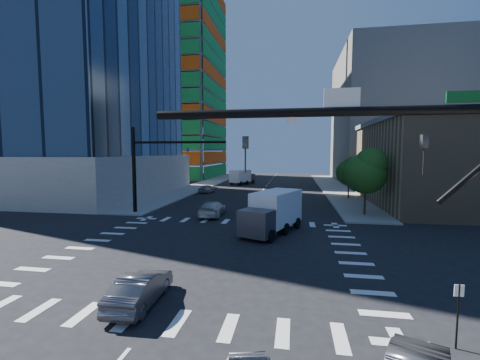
# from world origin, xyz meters

# --- Properties ---
(ground) EXTENTS (160.00, 160.00, 0.00)m
(ground) POSITION_xyz_m (0.00, 0.00, 0.00)
(ground) COLOR black
(ground) RESTS_ON ground
(road_markings) EXTENTS (20.00, 20.00, 0.01)m
(road_markings) POSITION_xyz_m (0.00, 0.00, 0.01)
(road_markings) COLOR silver
(road_markings) RESTS_ON ground
(sidewalk_ne) EXTENTS (5.00, 60.00, 0.15)m
(sidewalk_ne) POSITION_xyz_m (12.50, 40.00, 0.07)
(sidewalk_ne) COLOR gray
(sidewalk_ne) RESTS_ON ground
(sidewalk_nw) EXTENTS (5.00, 60.00, 0.15)m
(sidewalk_nw) POSITION_xyz_m (-12.50, 40.00, 0.07)
(sidewalk_nw) COLOR gray
(sidewalk_nw) RESTS_ON ground
(construction_building) EXTENTS (25.16, 34.50, 70.60)m
(construction_building) POSITION_xyz_m (-27.41, 61.93, 24.61)
(construction_building) COLOR slate
(construction_building) RESTS_ON ground
(commercial_building) EXTENTS (20.50, 22.50, 10.60)m
(commercial_building) POSITION_xyz_m (25.00, 22.00, 5.31)
(commercial_building) COLOR #927A54
(commercial_building) RESTS_ON ground
(bg_building_ne) EXTENTS (24.00, 30.00, 28.00)m
(bg_building_ne) POSITION_xyz_m (27.00, 55.00, 14.00)
(bg_building_ne) COLOR slate
(bg_building_ne) RESTS_ON ground
(signal_mast_nw) EXTENTS (10.20, 0.40, 9.00)m
(signal_mast_nw) POSITION_xyz_m (-10.00, 11.50, 5.49)
(signal_mast_nw) COLOR black
(signal_mast_nw) RESTS_ON sidewalk_nw
(tree_south) EXTENTS (4.16, 4.16, 6.82)m
(tree_south) POSITION_xyz_m (12.63, 13.90, 4.69)
(tree_south) COLOR #382316
(tree_south) RESTS_ON sidewalk_ne
(tree_north) EXTENTS (3.54, 3.52, 5.78)m
(tree_north) POSITION_xyz_m (12.93, 25.90, 3.99)
(tree_north) COLOR #382316
(tree_north) RESTS_ON sidewalk_ne
(no_parking_sign) EXTENTS (0.30, 0.06, 2.20)m
(no_parking_sign) POSITION_xyz_m (10.70, -9.00, 1.38)
(no_parking_sign) COLOR black
(no_parking_sign) RESTS_ON ground
(car_nb_far) EXTENTS (3.41, 5.31, 1.36)m
(car_nb_far) POSITION_xyz_m (2.00, 19.89, 0.68)
(car_nb_far) COLOR black
(car_nb_far) RESTS_ON ground
(car_sb_near) EXTENTS (2.35, 5.34, 1.53)m
(car_sb_near) POSITION_xyz_m (-2.89, 11.33, 0.76)
(car_sb_near) COLOR silver
(car_sb_near) RESTS_ON ground
(car_sb_mid) EXTENTS (2.24, 4.17, 1.35)m
(car_sb_mid) POSITION_xyz_m (-8.50, 29.54, 0.67)
(car_sb_mid) COLOR #94959B
(car_sb_mid) RESTS_ON ground
(car_sb_cross) EXTENTS (1.61, 4.23, 1.38)m
(car_sb_cross) POSITION_xyz_m (-1.12, -7.80, 0.69)
(car_sb_cross) COLOR #4D4D52
(car_sb_cross) RESTS_ON ground
(box_truck_near) EXTENTS (4.84, 6.85, 3.30)m
(box_truck_near) POSITION_xyz_m (3.52, 5.26, 1.46)
(box_truck_near) COLOR black
(box_truck_near) RESTS_ON ground
(box_truck_far) EXTENTS (4.55, 6.16, 2.98)m
(box_truck_far) POSITION_xyz_m (-4.99, 44.14, 1.32)
(box_truck_far) COLOR black
(box_truck_far) RESTS_ON ground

